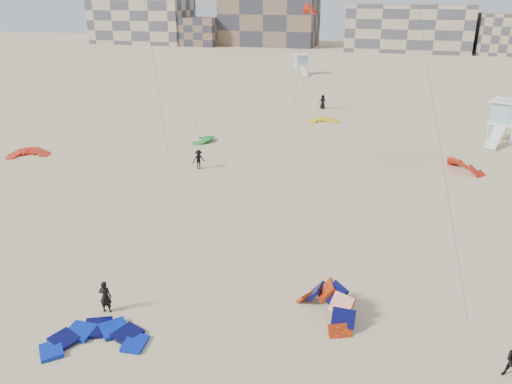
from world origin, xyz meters
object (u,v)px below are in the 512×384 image
(kite_ground_blue, at_px, (95,342))
(kitesurfer_main, at_px, (105,297))
(lifeguard_tower_near, at_px, (505,121))
(kite_ground_orange, at_px, (326,315))

(kite_ground_blue, relative_size, kitesurfer_main, 2.53)
(kite_ground_blue, bearing_deg, lifeguard_tower_near, 36.57)
(kitesurfer_main, bearing_deg, kite_ground_orange, -175.55)
(kite_ground_orange, bearing_deg, lifeguard_tower_near, 118.89)
(kite_ground_orange, bearing_deg, kite_ground_blue, -104.05)
(kite_ground_blue, distance_m, kitesurfer_main, 2.48)
(kite_ground_orange, height_order, kitesurfer_main, kite_ground_orange)
(lifeguard_tower_near, bearing_deg, kite_ground_orange, -87.36)
(kite_ground_blue, distance_m, lifeguard_tower_near, 46.72)
(kite_ground_blue, xyz_separation_m, kite_ground_orange, (9.59, 5.02, 0.00))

